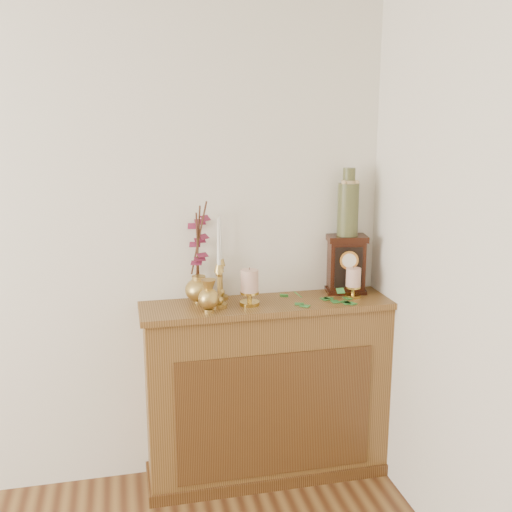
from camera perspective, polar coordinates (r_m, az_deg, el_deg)
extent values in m
cube|color=brown|center=(3.09, 1.12, -12.91)|extent=(1.20, 0.30, 0.90)
cube|color=brown|center=(2.98, 1.85, -14.92)|extent=(0.96, 0.01, 0.63)
cube|color=brown|center=(2.92, 1.16, -4.66)|extent=(1.24, 0.34, 0.03)
cube|color=brown|center=(3.30, 1.09, -19.50)|extent=(1.23, 0.33, 0.06)
cylinder|color=tan|center=(2.83, -3.49, -4.73)|extent=(0.07, 0.07, 0.02)
sphere|color=tan|center=(2.83, -3.50, -4.22)|extent=(0.04, 0.04, 0.04)
cylinder|color=tan|center=(2.81, -3.52, -3.01)|extent=(0.02, 0.02, 0.12)
sphere|color=tan|center=(2.79, -3.54, -1.70)|extent=(0.03, 0.03, 0.03)
cone|color=tan|center=(2.79, -3.54, -1.17)|extent=(0.05, 0.05, 0.04)
cone|color=silver|center=(2.76, -3.58, 1.32)|extent=(0.02, 0.02, 0.22)
cylinder|color=tan|center=(2.96, -3.34, -3.96)|extent=(0.07, 0.07, 0.02)
sphere|color=tan|center=(2.95, -3.34, -3.47)|extent=(0.04, 0.04, 0.04)
cylinder|color=tan|center=(2.94, -3.36, -2.34)|extent=(0.02, 0.02, 0.12)
sphere|color=tan|center=(2.92, -3.38, -1.11)|extent=(0.03, 0.03, 0.03)
cone|color=tan|center=(2.92, -3.38, -0.61)|extent=(0.05, 0.05, 0.03)
cone|color=silver|center=(2.89, -3.42, 1.73)|extent=(0.02, 0.02, 0.22)
cylinder|color=tan|center=(2.76, -4.51, -5.21)|extent=(0.05, 0.05, 0.02)
sphere|color=tan|center=(2.75, -4.53, -4.07)|extent=(0.10, 0.10, 0.10)
cone|color=tan|center=(2.73, -4.55, -2.75)|extent=(0.07, 0.07, 0.05)
cylinder|color=tan|center=(2.92, -5.43, -4.31)|extent=(0.06, 0.06, 0.01)
ellipsoid|color=tan|center=(2.90, -5.45, -3.22)|extent=(0.13, 0.13, 0.12)
cylinder|color=tan|center=(2.89, -5.48, -2.12)|extent=(0.07, 0.07, 0.02)
cylinder|color=#472819|center=(2.86, -5.60, 1.09)|extent=(0.02, 0.09, 0.32)
cylinder|color=#472819|center=(2.86, -5.53, 1.38)|extent=(0.02, 0.07, 0.35)
cylinder|color=#472819|center=(2.85, -5.47, 1.66)|extent=(0.07, 0.11, 0.37)
cylinder|color=gold|center=(2.87, -0.62, -4.51)|extent=(0.10, 0.10, 0.02)
cylinder|color=gold|center=(2.86, -0.62, -3.97)|extent=(0.02, 0.02, 0.04)
cylinder|color=gold|center=(2.85, -0.62, -3.50)|extent=(0.09, 0.09, 0.01)
cylinder|color=beige|center=(2.83, -0.62, -2.36)|extent=(0.08, 0.08, 0.11)
cylinder|color=#472819|center=(2.82, -0.63, -1.22)|extent=(0.00, 0.00, 0.01)
cylinder|color=gold|center=(3.03, 9.19, -3.76)|extent=(0.08, 0.08, 0.01)
cylinder|color=gold|center=(3.02, 9.21, -3.31)|extent=(0.02, 0.02, 0.04)
cylinder|color=gold|center=(3.01, 9.22, -2.92)|extent=(0.08, 0.08, 0.01)
cylinder|color=beige|center=(3.00, 9.26, -2.00)|extent=(0.07, 0.07, 0.09)
cylinder|color=#472819|center=(2.99, 9.29, -1.07)|extent=(0.00, 0.00, 0.01)
cube|color=#2A6F2A|center=(2.96, 7.02, -4.13)|extent=(0.06, 0.06, 0.00)
cube|color=#2A6F2A|center=(2.86, 2.16, -4.65)|extent=(0.04, 0.05, 0.00)
cube|color=#2A6F2A|center=(2.86, 3.53, -4.69)|extent=(0.05, 0.05, 0.00)
cube|color=#2A6F2A|center=(2.96, 7.87, -4.18)|extent=(0.04, 0.04, 0.00)
cube|color=#2A6F2A|center=(2.89, 6.07, -4.51)|extent=(0.06, 0.05, 0.00)
cube|color=#2A6F2A|center=(2.91, 5.48, -4.40)|extent=(0.06, 0.06, 0.00)
cube|color=#2A6F2A|center=(2.85, 3.18, -4.71)|extent=(0.04, 0.05, 0.00)
cube|color=#2A6F2A|center=(2.91, 1.92, -4.34)|extent=(0.06, 0.06, 0.00)
cube|color=#2A6F2A|center=(2.86, 5.58, -4.70)|extent=(0.04, 0.05, 0.00)
cube|color=#2A6F2A|center=(2.86, 2.70, -3.80)|extent=(0.04, 0.05, 0.02)
cube|color=#2A6F2A|center=(2.82, 4.02, -3.68)|extent=(0.03, 0.04, 0.02)
cube|color=#2A6F2A|center=(2.94, 8.05, -3.30)|extent=(0.03, 0.04, 0.02)
cube|color=black|center=(3.11, 8.49, -3.22)|extent=(0.22, 0.17, 0.02)
cube|color=black|center=(3.08, 8.57, -0.93)|extent=(0.19, 0.15, 0.26)
cube|color=black|center=(3.05, 8.66, 1.68)|extent=(0.22, 0.17, 0.03)
cube|color=black|center=(3.02, 8.80, -1.11)|extent=(0.14, 0.03, 0.21)
cylinder|color=gold|center=(3.01, 8.85, -0.40)|extent=(0.10, 0.03, 0.09)
cylinder|color=silver|center=(3.01, 8.85, -0.40)|extent=(0.07, 0.02, 0.07)
sphere|color=gold|center=(3.04, 8.75, -2.36)|extent=(0.03, 0.03, 0.03)
cylinder|color=#1B3628|center=(3.03, 8.75, 4.39)|extent=(0.10, 0.10, 0.26)
cylinder|color=#1B3628|center=(3.01, 8.86, 7.47)|extent=(0.06, 0.06, 0.09)
cylinder|color=tan|center=(3.01, 8.84, 6.95)|extent=(0.07, 0.07, 0.02)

